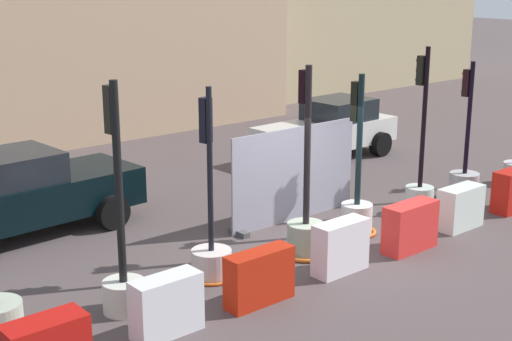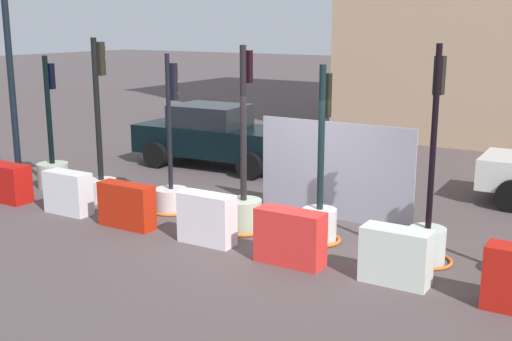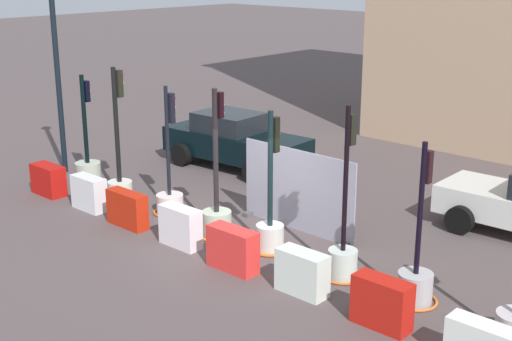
{
  "view_description": "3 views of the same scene",
  "coord_description": "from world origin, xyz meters",
  "px_view_note": "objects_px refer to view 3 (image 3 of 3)",
  "views": [
    {
      "loc": [
        -9.32,
        -8.93,
        4.94
      ],
      "look_at": [
        -1.57,
        0.48,
        1.62
      ],
      "focal_mm": 51.77,
      "sensor_mm": 36.0,
      "label": 1
    },
    {
      "loc": [
        5.55,
        -9.51,
        3.78
      ],
      "look_at": [
        -0.31,
        -0.13,
        1.23
      ],
      "focal_mm": 45.19,
      "sensor_mm": 36.0,
      "label": 2
    },
    {
      "loc": [
        10.19,
        -10.3,
        6.1
      ],
      "look_at": [
        0.14,
        0.48,
        1.64
      ],
      "focal_mm": 49.59,
      "sensor_mm": 36.0,
      "label": 3
    }
  ],
  "objects_px": {
    "traffic_light_0": "(88,164)",
    "street_lamp_post": "(56,57)",
    "construction_barrier_4": "(233,249)",
    "traffic_light_1": "(119,172)",
    "traffic_light_2": "(170,193)",
    "construction_barrier_0": "(48,180)",
    "traffic_light_4": "(270,226)",
    "construction_barrier_6": "(382,303)",
    "construction_barrier_5": "(302,273)",
    "construction_barrier_3": "(180,227)",
    "traffic_light_6": "(416,278)",
    "construction_barrier_2": "(127,209)",
    "car_black_sedan": "(235,141)",
    "traffic_light_5": "(343,250)",
    "traffic_light_3": "(217,214)",
    "construction_barrier_1": "(89,193)"
  },
  "relations": [
    {
      "from": "traffic_light_0",
      "to": "street_lamp_post",
      "type": "xyz_separation_m",
      "value": [
        -1.4,
        0.13,
        2.84
      ]
    },
    {
      "from": "construction_barrier_4",
      "to": "traffic_light_1",
      "type": "bearing_deg",
      "value": 168.06
    },
    {
      "from": "traffic_light_2",
      "to": "construction_barrier_0",
      "type": "relative_size",
      "value": 3.09
    },
    {
      "from": "traffic_light_4",
      "to": "construction_barrier_0",
      "type": "distance_m",
      "value": 6.98
    },
    {
      "from": "traffic_light_1",
      "to": "traffic_light_2",
      "type": "relative_size",
      "value": 1.09
    },
    {
      "from": "construction_barrier_0",
      "to": "construction_barrier_6",
      "type": "distance_m",
      "value": 10.46
    },
    {
      "from": "construction_barrier_4",
      "to": "construction_barrier_5",
      "type": "height_order",
      "value": "construction_barrier_4"
    },
    {
      "from": "traffic_light_0",
      "to": "construction_barrier_3",
      "type": "distance_m",
      "value": 5.53
    },
    {
      "from": "traffic_light_4",
      "to": "traffic_light_6",
      "type": "xyz_separation_m",
      "value": [
        3.53,
        0.05,
        -0.08
      ]
    },
    {
      "from": "traffic_light_4",
      "to": "construction_barrier_2",
      "type": "xyz_separation_m",
      "value": [
        -3.44,
        -1.21,
        -0.14
      ]
    },
    {
      "from": "traffic_light_6",
      "to": "construction_barrier_4",
      "type": "height_order",
      "value": "traffic_light_6"
    },
    {
      "from": "construction_barrier_4",
      "to": "car_black_sedan",
      "type": "bearing_deg",
      "value": 134.3
    },
    {
      "from": "construction_barrier_4",
      "to": "construction_barrier_5",
      "type": "distance_m",
      "value": 1.71
    },
    {
      "from": "traffic_light_0",
      "to": "construction_barrier_2",
      "type": "height_order",
      "value": "traffic_light_0"
    },
    {
      "from": "traffic_light_2",
      "to": "traffic_light_0",
      "type": "bearing_deg",
      "value": 179.29
    },
    {
      "from": "construction_barrier_2",
      "to": "traffic_light_5",
      "type": "bearing_deg",
      "value": 12.84
    },
    {
      "from": "traffic_light_3",
      "to": "construction_barrier_0",
      "type": "distance_m",
      "value": 5.48
    },
    {
      "from": "traffic_light_0",
      "to": "construction_barrier_4",
      "type": "xyz_separation_m",
      "value": [
        7.08,
        -1.36,
        -0.1
      ]
    },
    {
      "from": "traffic_light_2",
      "to": "street_lamp_post",
      "type": "xyz_separation_m",
      "value": [
        -4.99,
        0.17,
        2.87
      ]
    },
    {
      "from": "traffic_light_0",
      "to": "traffic_light_4",
      "type": "relative_size",
      "value": 0.99
    },
    {
      "from": "traffic_light_4",
      "to": "construction_barrier_0",
      "type": "height_order",
      "value": "traffic_light_4"
    },
    {
      "from": "construction_barrier_2",
      "to": "construction_barrier_6",
      "type": "relative_size",
      "value": 1.1
    },
    {
      "from": "street_lamp_post",
      "to": "construction_barrier_3",
      "type": "bearing_deg",
      "value": -11.64
    },
    {
      "from": "construction_barrier_1",
      "to": "street_lamp_post",
      "type": "relative_size",
      "value": 0.18
    },
    {
      "from": "construction_barrier_4",
      "to": "construction_barrier_5",
      "type": "bearing_deg",
      "value": 4.57
    },
    {
      "from": "construction_barrier_6",
      "to": "construction_barrier_2",
      "type": "bearing_deg",
      "value": -179.49
    },
    {
      "from": "traffic_light_0",
      "to": "traffic_light_4",
      "type": "height_order",
      "value": "traffic_light_4"
    },
    {
      "from": "construction_barrier_0",
      "to": "street_lamp_post",
      "type": "distance_m",
      "value": 3.66
    },
    {
      "from": "construction_barrier_2",
      "to": "construction_barrier_5",
      "type": "bearing_deg",
      "value": 1.15
    },
    {
      "from": "traffic_light_0",
      "to": "construction_barrier_5",
      "type": "height_order",
      "value": "traffic_light_0"
    },
    {
      "from": "construction_barrier_0",
      "to": "construction_barrier_1",
      "type": "xyz_separation_m",
      "value": [
        1.8,
        0.06,
        0.02
      ]
    },
    {
      "from": "construction_barrier_1",
      "to": "car_black_sedan",
      "type": "height_order",
      "value": "car_black_sedan"
    },
    {
      "from": "car_black_sedan",
      "to": "construction_barrier_4",
      "type": "bearing_deg",
      "value": -45.7
    },
    {
      "from": "construction_barrier_2",
      "to": "construction_barrier_5",
      "type": "distance_m",
      "value": 5.23
    },
    {
      "from": "traffic_light_0",
      "to": "construction_barrier_0",
      "type": "height_order",
      "value": "traffic_light_0"
    },
    {
      "from": "traffic_light_3",
      "to": "traffic_light_5",
      "type": "distance_m",
      "value": 3.42
    },
    {
      "from": "traffic_light_4",
      "to": "traffic_light_5",
      "type": "bearing_deg",
      "value": 0.43
    },
    {
      "from": "construction_barrier_1",
      "to": "street_lamp_post",
      "type": "xyz_separation_m",
      "value": [
        -3.33,
        1.4,
        2.96
      ]
    },
    {
      "from": "traffic_light_1",
      "to": "construction_barrier_5",
      "type": "relative_size",
      "value": 3.4
    },
    {
      "from": "construction_barrier_1",
      "to": "construction_barrier_5",
      "type": "height_order",
      "value": "construction_barrier_1"
    },
    {
      "from": "traffic_light_6",
      "to": "construction_barrier_4",
      "type": "distance_m",
      "value": 3.68
    },
    {
      "from": "construction_barrier_3",
      "to": "traffic_light_4",
      "type": "bearing_deg",
      "value": 35.33
    },
    {
      "from": "traffic_light_0",
      "to": "traffic_light_1",
      "type": "distance_m",
      "value": 1.85
    },
    {
      "from": "traffic_light_0",
      "to": "construction_barrier_4",
      "type": "distance_m",
      "value": 7.21
    },
    {
      "from": "construction_barrier_5",
      "to": "construction_barrier_6",
      "type": "xyz_separation_m",
      "value": [
        1.79,
        -0.04,
        0.02
      ]
    },
    {
      "from": "car_black_sedan",
      "to": "traffic_light_3",
      "type": "bearing_deg",
      "value": -49.64
    },
    {
      "from": "traffic_light_4",
      "to": "construction_barrier_3",
      "type": "height_order",
      "value": "traffic_light_4"
    },
    {
      "from": "traffic_light_5",
      "to": "traffic_light_1",
      "type": "bearing_deg",
      "value": -178.87
    },
    {
      "from": "car_black_sedan",
      "to": "construction_barrier_5",
      "type": "bearing_deg",
      "value": -36.85
    },
    {
      "from": "street_lamp_post",
      "to": "traffic_light_5",
      "type": "bearing_deg",
      "value": -1.32
    }
  ]
}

